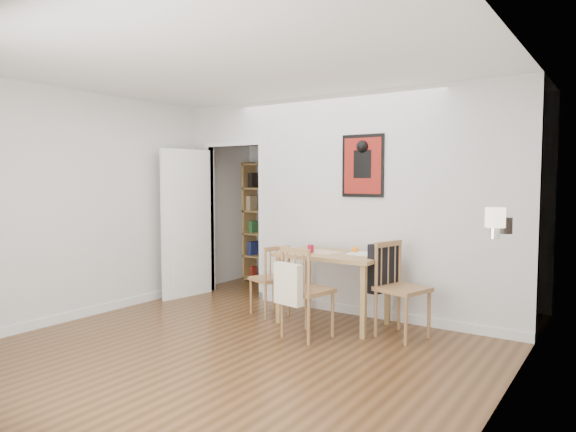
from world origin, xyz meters
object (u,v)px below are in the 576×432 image
Objects in this scene: orange_fruit at (355,250)px; ceramic_jar_a at (505,226)px; fireplace at (503,302)px; red_glass at (311,249)px; chair_right at (401,288)px; dining_table at (333,262)px; ceramic_jar_b at (506,225)px; mantel_lamp at (495,219)px; notebook at (365,254)px; bookshelf at (268,223)px; chair_front at (306,291)px; chair_left at (270,280)px.

ceramic_jar_a is at bearing -22.61° from orange_fruit.
red_glass is (-2.10, 0.50, 0.22)m from fireplace.
dining_table is at bearing 176.84° from chair_right.
dining_table is 12.18× the size of ceramic_jar_b.
ceramic_jar_a is at bearing 91.34° from mantel_lamp.
red_glass is 0.60m from notebook.
notebook is at bearing -30.98° from bookshelf.
ceramic_jar_a is at bearing -16.87° from dining_table.
notebook is 1.94m from mantel_lamp.
red_glass reaches higher than orange_fruit.
chair_front is (0.02, -0.59, -0.22)m from dining_table.
bookshelf reaches higher than notebook.
fireplace is (3.86, -2.10, -0.31)m from bookshelf.
red_glass is at bearing -42.28° from bookshelf.
ceramic_jar_a is 0.24m from ceramic_jar_b.
orange_fruit is at bearing 157.39° from ceramic_jar_a.
fireplace is 1.85m from orange_fruit.
mantel_lamp reaches higher than notebook.
chair_front is (-0.78, -0.54, -0.03)m from chair_right.
ceramic_jar_a reaches higher than fireplace.
orange_fruit is 1.85m from ceramic_jar_a.
fireplace is (2.69, -0.54, 0.20)m from chair_left.
chair_left is 2.75m from fireplace.
bookshelf reaches higher than fireplace.
ceramic_jar_b reaches higher than fireplace.
notebook is 2.55× the size of ceramic_jar_a.
bookshelf is 4.37m from ceramic_jar_a.
ceramic_jar_b is (2.64, -0.25, 0.79)m from chair_left.
ceramic_jar_a reaches higher than red_glass.
chair_left is 1.22m from notebook.
dining_table is 2.48m from bookshelf.
chair_front is at bearing -179.37° from ceramic_jar_a.
bookshelf is 4.40m from fireplace.
red_glass is 0.68× the size of ceramic_jar_a.
chair_right is 0.77× the size of fireplace.
fireplace is 16.82× the size of orange_fruit.
red_glass is at bearing 174.02° from ceramic_jar_b.
orange_fruit reaches higher than dining_table.
fireplace reaches higher than orange_fruit.
notebook is 3.51× the size of ceramic_jar_b.
chair_left is 3.66× the size of mantel_lamp.
notebook is at bearing 155.31° from fireplace.
dining_table is 0.83m from chair_right.
red_glass is 0.94× the size of ceramic_jar_b.
bookshelf is 14.33× the size of ceramic_jar_a.
chair_right reaches higher than chair_front.
chair_front is at bearing -145.15° from chair_right.
fireplace is 2.17m from red_glass.
fireplace is at bearing -23.93° from orange_fruit.
chair_left is 2.01m from bookshelf.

